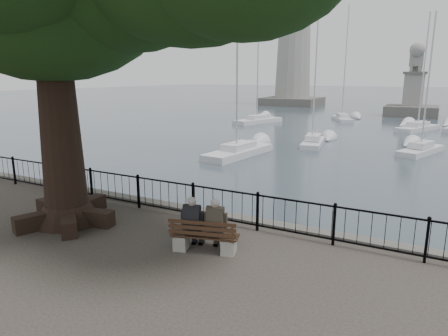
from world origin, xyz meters
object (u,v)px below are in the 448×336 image
Objects in this scene: person_right at (217,227)px; lighthouse at (295,32)px; person_left at (194,225)px; lion_monument at (413,98)px; bench at (204,240)px.

person_right is 0.05× the size of lighthouse.
lion_monument is at bearing 87.84° from person_left.
lighthouse is 3.23× the size of lion_monument.
person_right is 64.81m from lighthouse.
lighthouse is (-18.14, 61.28, 10.72)m from person_left.
lion_monument reaches higher than bench.
lighthouse is at bearing 106.49° from person_left.
lion_monument is (1.86, 49.20, 0.68)m from person_left.
person_right is at bearing 34.01° from bench.
person_left is (-0.29, 0.01, 0.32)m from bench.
bench is at bearing -2.85° from person_left.
person_left is at bearing 177.15° from bench.
person_left is at bearing -92.16° from lion_monument.
person_left is 0.05× the size of lighthouse.
person_left reaches higher than bench.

